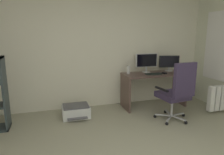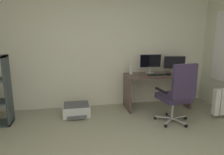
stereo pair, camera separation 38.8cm
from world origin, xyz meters
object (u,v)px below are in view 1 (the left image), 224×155
at_px(monitor_main, 147,61).
at_px(computer_mouse, 164,73).
at_px(desktop_speaker, 128,70).
at_px(desk, 154,82).
at_px(monitor_secondary, 169,62).
at_px(radiator, 224,97).
at_px(keyboard, 153,74).
at_px(office_chair, 177,91).
at_px(printer, 76,111).

bearing_deg(monitor_main, computer_mouse, -43.95).
relative_size(computer_mouse, desktop_speaker, 0.59).
relative_size(desk, monitor_secondary, 3.00).
relative_size(monitor_secondary, radiator, 0.62).
relative_size(monitor_secondary, keyboard, 1.33).
bearing_deg(desktop_speaker, desk, -10.03).
bearing_deg(monitor_main, office_chair, -83.49).
height_order(desktop_speaker, office_chair, office_chair).
bearing_deg(computer_mouse, monitor_main, 126.68).
relative_size(monitor_main, keyboard, 1.46).
bearing_deg(monitor_secondary, desktop_speaker, -177.28).
bearing_deg(keyboard, computer_mouse, -4.41).
relative_size(monitor_main, computer_mouse, 4.95).
distance_m(monitor_secondary, radiator, 1.32).
height_order(keyboard, computer_mouse, computer_mouse).
bearing_deg(desk, keyboard, -126.82).
relative_size(keyboard, radiator, 0.47).
bearing_deg(computer_mouse, desktop_speaker, 153.05).
distance_m(keyboard, computer_mouse, 0.25).
relative_size(keyboard, printer, 0.66).
height_order(monitor_main, office_chair, monitor_main).
xyz_separation_m(office_chair, printer, (-1.72, 0.74, -0.47)).
height_order(printer, radiator, radiator).
xyz_separation_m(computer_mouse, office_chair, (-0.17, -0.74, -0.17)).
xyz_separation_m(monitor_main, printer, (-1.60, -0.28, -0.87)).
relative_size(keyboard, computer_mouse, 3.40).
height_order(desktop_speaker, radiator, desktop_speaker).
xyz_separation_m(desktop_speaker, office_chair, (0.56, -0.97, -0.24)).
distance_m(monitor_secondary, office_chair, 1.17).
xyz_separation_m(keyboard, desktop_speaker, (-0.48, 0.20, 0.07)).
distance_m(monitor_secondary, keyboard, 0.61).
relative_size(desktop_speaker, radiator, 0.23).
height_order(desk, monitor_secondary, monitor_secondary).
xyz_separation_m(monitor_main, monitor_secondary, (0.56, 0.00, -0.05)).
bearing_deg(office_chair, desk, 89.67).
bearing_deg(monitor_main, desktop_speaker, -173.83).
distance_m(computer_mouse, desktop_speaker, 0.77).
bearing_deg(desk, radiator, -32.65).
relative_size(monitor_main, printer, 0.96).
distance_m(monitor_main, desktop_speaker, 0.47).
height_order(monitor_secondary, keyboard, monitor_secondary).
bearing_deg(radiator, printer, 167.89).
height_order(desk, monitor_main, monitor_main).
height_order(computer_mouse, office_chair, office_chair).
relative_size(desk, desktop_speaker, 7.98).
bearing_deg(office_chair, desktop_speaker, 119.84).
relative_size(desk, printer, 2.63).
height_order(monitor_secondary, radiator, monitor_secondary).
bearing_deg(computer_mouse, radiator, -41.04).
bearing_deg(desk, office_chair, -90.33).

